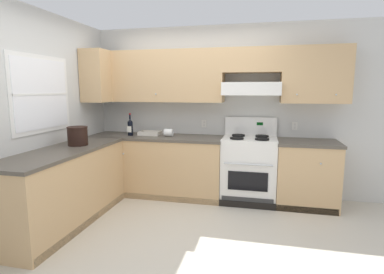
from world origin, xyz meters
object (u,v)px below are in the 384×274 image
Objects in this scene: stove at (249,169)px; bucket at (78,136)px; wine_bottle at (130,127)px; paper_towel_roll at (169,133)px; bowl at (150,134)px.

stove is 2.37m from bucket.
paper_towel_roll is (0.60, 0.04, -0.07)m from wine_bottle.
stove is at bearing 1.70° from wine_bottle.
wine_bottle is 0.96m from bucket.
stove is 1.59m from bowl.
wine_bottle reaches higher than stove.
bowl is at bearing 165.72° from paper_towel_roll.
wine_bottle is 0.32m from bowl.
paper_towel_roll is at bearing -179.31° from stove.
stove is at bearing -2.60° from bowl.
wine_bottle reaches higher than bowl.
wine_bottle is at bearing 71.65° from bucket.
wine_bottle is at bearing -155.67° from bowl.
bucket is 1.31m from paper_towel_roll.
bowl is 0.34m from paper_towel_roll.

